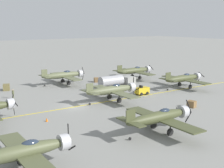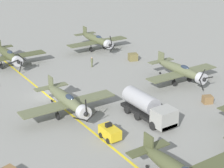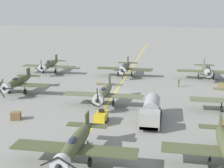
{
  "view_description": "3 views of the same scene",
  "coord_description": "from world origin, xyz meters",
  "px_view_note": "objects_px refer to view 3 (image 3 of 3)",
  "views": [
    {
      "loc": [
        43.74,
        -22.4,
        13.35
      ],
      "look_at": [
        1.92,
        5.66,
        3.42
      ],
      "focal_mm": 50.0,
      "sensor_mm": 36.0,
      "label": 1
    },
    {
      "loc": [
        18.35,
        43.77,
        20.46
      ],
      "look_at": [
        -6.49,
        6.08,
        2.33
      ],
      "focal_mm": 60.0,
      "sensor_mm": 36.0,
      "label": 2
    },
    {
      "loc": [
        -9.08,
        51.49,
        14.49
      ],
      "look_at": [
        0.14,
        1.56,
        2.1
      ],
      "focal_mm": 50.0,
      "sensor_mm": 36.0,
      "label": 3
    }
  ],
  "objects_px": {
    "supply_crate_outboard": "(16,116)",
    "airplane_near_left": "(206,70)",
    "ground_crew_walking": "(179,82)",
    "tow_tractor": "(101,117)",
    "traffic_cone": "(97,82)",
    "airplane_near_center": "(125,67)",
    "airplane_near_right": "(49,65)",
    "airplane_mid_right": "(17,82)",
    "airplane_mid_center": "(104,92)",
    "fuel_tanker": "(151,111)",
    "supply_crate_by_tanker": "(222,87)",
    "airplane_far_center": "(75,144)"
  },
  "relations": [
    {
      "from": "airplane_near_center",
      "to": "tow_tractor",
      "type": "relative_size",
      "value": 4.62
    },
    {
      "from": "airplane_near_center",
      "to": "supply_crate_outboard",
      "type": "bearing_deg",
      "value": 68.13
    },
    {
      "from": "airplane_mid_right",
      "to": "traffic_cone",
      "type": "relative_size",
      "value": 21.82
    },
    {
      "from": "airplane_near_center",
      "to": "airplane_mid_right",
      "type": "height_order",
      "value": "same"
    },
    {
      "from": "supply_crate_by_tanker",
      "to": "airplane_near_left",
      "type": "bearing_deg",
      "value": -77.58
    },
    {
      "from": "airplane_mid_center",
      "to": "traffic_cone",
      "type": "bearing_deg",
      "value": -73.01
    },
    {
      "from": "airplane_near_center",
      "to": "supply_crate_outboard",
      "type": "relative_size",
      "value": 9.49
    },
    {
      "from": "airplane_near_center",
      "to": "airplane_mid_center",
      "type": "distance_m",
      "value": 21.38
    },
    {
      "from": "airplane_far_center",
      "to": "airplane_near_left",
      "type": "bearing_deg",
      "value": -102.33
    },
    {
      "from": "airplane_near_center",
      "to": "ground_crew_walking",
      "type": "height_order",
      "value": "airplane_near_center"
    },
    {
      "from": "airplane_far_center",
      "to": "ground_crew_walking",
      "type": "xyz_separation_m",
      "value": [
        -10.36,
        -32.28,
        -1.08
      ]
    },
    {
      "from": "supply_crate_outboard",
      "to": "airplane_near_left",
      "type": "bearing_deg",
      "value": -132.53
    },
    {
      "from": "airplane_near_center",
      "to": "supply_crate_by_tanker",
      "type": "height_order",
      "value": "airplane_near_center"
    },
    {
      "from": "tow_tractor",
      "to": "traffic_cone",
      "type": "height_order",
      "value": "tow_tractor"
    },
    {
      "from": "airplane_mid_center",
      "to": "traffic_cone",
      "type": "relative_size",
      "value": 21.82
    },
    {
      "from": "ground_crew_walking",
      "to": "tow_tractor",
      "type": "bearing_deg",
      "value": 64.13
    },
    {
      "from": "airplane_mid_right",
      "to": "ground_crew_walking",
      "type": "distance_m",
      "value": 29.36
    },
    {
      "from": "airplane_far_center",
      "to": "traffic_cone",
      "type": "relative_size",
      "value": 21.82
    },
    {
      "from": "airplane_mid_center",
      "to": "airplane_near_center",
      "type": "bearing_deg",
      "value": -90.74
    },
    {
      "from": "ground_crew_walking",
      "to": "supply_crate_by_tanker",
      "type": "relative_size",
      "value": 1.13
    },
    {
      "from": "airplane_near_center",
      "to": "airplane_near_left",
      "type": "height_order",
      "value": "airplane_near_left"
    },
    {
      "from": "airplane_near_left",
      "to": "ground_crew_walking",
      "type": "relative_size",
      "value": 7.05
    },
    {
      "from": "fuel_tanker",
      "to": "supply_crate_outboard",
      "type": "relative_size",
      "value": 6.33
    },
    {
      "from": "airplane_far_center",
      "to": "supply_crate_outboard",
      "type": "height_order",
      "value": "airplane_far_center"
    },
    {
      "from": "airplane_near_right",
      "to": "airplane_mid_center",
      "type": "bearing_deg",
      "value": 132.57
    },
    {
      "from": "airplane_near_right",
      "to": "tow_tractor",
      "type": "bearing_deg",
      "value": 126.23
    },
    {
      "from": "airplane_near_right",
      "to": "airplane_far_center",
      "type": "distance_m",
      "value": 43.87
    },
    {
      "from": "airplane_near_right",
      "to": "ground_crew_walking",
      "type": "bearing_deg",
      "value": 168.83
    },
    {
      "from": "airplane_near_center",
      "to": "airplane_far_center",
      "type": "relative_size",
      "value": 1.0
    },
    {
      "from": "fuel_tanker",
      "to": "airplane_mid_right",
      "type": "bearing_deg",
      "value": -22.84
    },
    {
      "from": "airplane_near_center",
      "to": "traffic_cone",
      "type": "height_order",
      "value": "airplane_near_center"
    },
    {
      "from": "airplane_near_right",
      "to": "supply_crate_outboard",
      "type": "bearing_deg",
      "value": 106.79
    },
    {
      "from": "airplane_far_center",
      "to": "traffic_cone",
      "type": "xyz_separation_m",
      "value": [
        5.38,
        -32.38,
        -1.74
      ]
    },
    {
      "from": "airplane_mid_right",
      "to": "tow_tractor",
      "type": "relative_size",
      "value": 4.62
    },
    {
      "from": "fuel_tanker",
      "to": "supply_crate_by_tanker",
      "type": "height_order",
      "value": "fuel_tanker"
    },
    {
      "from": "fuel_tanker",
      "to": "supply_crate_outboard",
      "type": "distance_m",
      "value": 17.95
    },
    {
      "from": "supply_crate_by_tanker",
      "to": "airplane_far_center",
      "type": "bearing_deg",
      "value": 60.03
    },
    {
      "from": "airplane_mid_center",
      "to": "tow_tractor",
      "type": "distance_m",
      "value": 7.71
    },
    {
      "from": "airplane_near_center",
      "to": "tow_tractor",
      "type": "height_order",
      "value": "airplane_near_center"
    },
    {
      "from": "tow_tractor",
      "to": "supply_crate_by_tanker",
      "type": "relative_size",
      "value": 1.72
    },
    {
      "from": "traffic_cone",
      "to": "supply_crate_by_tanker",
      "type": "bearing_deg",
      "value": 177.46
    },
    {
      "from": "airplane_mid_right",
      "to": "supply_crate_outboard",
      "type": "height_order",
      "value": "airplane_mid_right"
    },
    {
      "from": "supply_crate_outboard",
      "to": "traffic_cone",
      "type": "bearing_deg",
      "value": -105.16
    },
    {
      "from": "airplane_near_center",
      "to": "airplane_near_right",
      "type": "bearing_deg",
      "value": -2.19
    },
    {
      "from": "airplane_near_right",
      "to": "airplane_mid_right",
      "type": "relative_size",
      "value": 1.0
    },
    {
      "from": "airplane_mid_center",
      "to": "tow_tractor",
      "type": "xyz_separation_m",
      "value": [
        -1.21,
        7.51,
        -1.22
      ]
    },
    {
      "from": "airplane_mid_right",
      "to": "traffic_cone",
      "type": "bearing_deg",
      "value": -128.73
    },
    {
      "from": "airplane_near_center",
      "to": "airplane_mid_center",
      "type": "xyz_separation_m",
      "value": [
        0.21,
        21.38,
        0.0
      ]
    },
    {
      "from": "airplane_near_left",
      "to": "airplane_mid_right",
      "type": "height_order",
      "value": "airplane_near_left"
    },
    {
      "from": "ground_crew_walking",
      "to": "supply_crate_by_tanker",
      "type": "distance_m",
      "value": 7.77
    }
  ]
}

